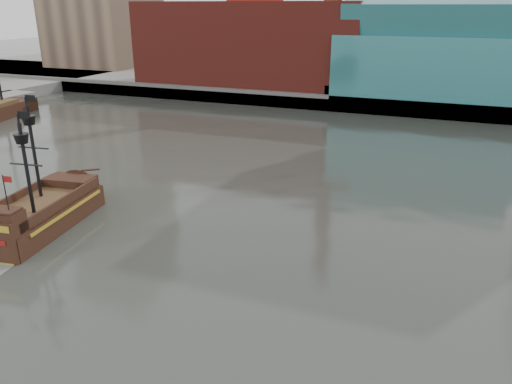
% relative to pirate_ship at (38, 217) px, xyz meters
% --- Properties ---
extents(ground, '(400.00, 400.00, 0.00)m').
position_rel_pirate_ship_xyz_m(ground, '(14.64, -8.81, -0.99)').
color(ground, '#2C2F29').
rests_on(ground, ground).
extents(promenade_far, '(220.00, 60.00, 2.00)m').
position_rel_pirate_ship_xyz_m(promenade_far, '(14.64, 83.19, 0.01)').
color(promenade_far, slate).
rests_on(promenade_far, ground).
extents(seawall, '(220.00, 1.00, 2.60)m').
position_rel_pirate_ship_xyz_m(seawall, '(14.64, 53.69, 0.31)').
color(seawall, '#4C4C49').
rests_on(seawall, ground).
extents(pirate_ship, '(6.40, 15.00, 10.87)m').
position_rel_pirate_ship_xyz_m(pirate_ship, '(0.00, 0.00, 0.00)').
color(pirate_ship, black).
rests_on(pirate_ship, ground).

